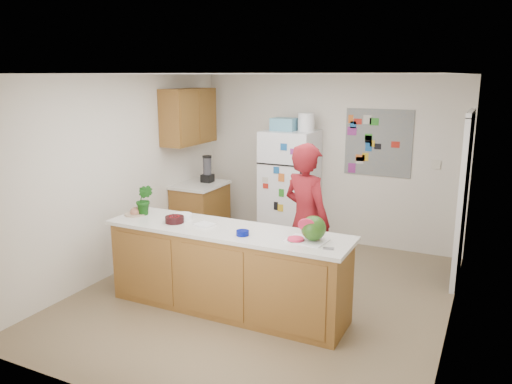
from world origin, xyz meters
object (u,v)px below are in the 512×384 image
at_px(refrigerator, 290,188).
at_px(watermelon, 313,228).
at_px(person, 306,221).
at_px(cherry_bowl, 175,219).

relative_size(refrigerator, watermelon, 7.00).
xyz_separation_m(refrigerator, person, (0.87, -1.66, 0.04)).
distance_m(person, cherry_bowl, 1.47).
xyz_separation_m(person, watermelon, (0.34, -0.72, 0.17)).
bearing_deg(cherry_bowl, refrigerator, 81.55).
bearing_deg(cherry_bowl, watermelon, 2.19).
relative_size(refrigerator, cherry_bowl, 8.31).
bearing_deg(person, refrigerator, -37.60).
distance_m(refrigerator, watermelon, 2.68).
bearing_deg(person, cherry_bowl, 56.90).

